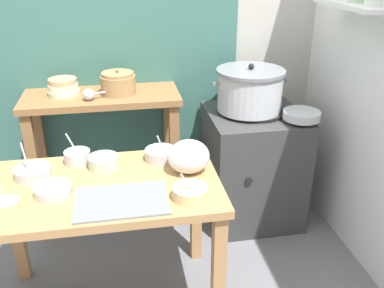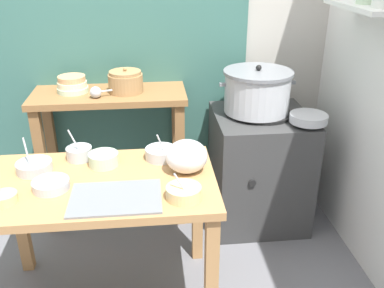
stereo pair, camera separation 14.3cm
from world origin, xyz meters
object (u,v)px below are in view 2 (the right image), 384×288
prep_bowl_3 (4,197)px  stove_block (259,168)px  prep_table (102,200)px  back_shelf_table (112,125)px  prep_bowl_4 (184,192)px  steamer_pot (257,91)px  plastic_bag (187,156)px  ladle (98,92)px  prep_bowl_1 (104,159)px  bowl_stack_enamel (72,84)px  prep_bowl_2 (51,184)px  prep_bowl_6 (79,153)px  serving_tray (116,198)px  prep_bowl_5 (161,153)px  prep_bowl_0 (34,166)px  wide_pan (309,118)px  clay_pot (126,82)px

prep_bowl_3 → stove_block: bearing=31.1°
prep_table → prep_bowl_3: 0.44m
back_shelf_table → prep_bowl_4: back_shelf_table is taller
steamer_pot → plastic_bag: bearing=-128.0°
ladle → prep_bowl_4: size_ratio=1.76×
prep_bowl_1 → steamer_pot: bearing=29.9°
bowl_stack_enamel → prep_bowl_2: (0.01, -0.88, -0.21)m
prep_table → prep_bowl_2: 0.26m
prep_bowl_6 → back_shelf_table: bearing=77.4°
back_shelf_table → prep_bowl_1: back_shelf_table is taller
prep_bowl_2 → prep_bowl_3: size_ratio=1.26×
serving_tray → prep_table: bearing=116.4°
prep_bowl_5 → ladle: bearing=125.5°
back_shelf_table → plastic_bag: size_ratio=4.70×
prep_bowl_0 → prep_bowl_6: (0.20, 0.11, 0.01)m
back_shelf_table → bowl_stack_enamel: bowl_stack_enamel is taller
back_shelf_table → prep_bowl_6: size_ratio=5.71×
ladle → wide_pan: (1.24, -0.23, -0.13)m
stove_block → wide_pan: 0.51m
bowl_stack_enamel → prep_table: bearing=-74.9°
wide_pan → prep_bowl_0: bearing=-167.1°
plastic_bag → prep_bowl_4: bearing=-98.5°
prep_bowl_2 → bowl_stack_enamel: bearing=90.7°
prep_bowl_6 → prep_bowl_3: bearing=-124.2°
prep_bowl_3 → prep_bowl_5: size_ratio=0.82×
prep_table → prep_bowl_0: size_ratio=6.18×
prep_bowl_3 → back_shelf_table: bearing=67.6°
back_shelf_table → clay_pot: size_ratio=4.49×
clay_pot → plastic_bag: clay_pot is taller
prep_bowl_2 → clay_pot: bearing=69.0°
prep_bowl_6 → prep_bowl_2: bearing=-106.8°
prep_bowl_0 → plastic_bag: bearing=-6.3°
bowl_stack_enamel → plastic_bag: (0.64, -0.78, -0.14)m
serving_tray → prep_bowl_2: (-0.30, 0.12, 0.02)m
prep_bowl_3 → ladle: bearing=68.6°
prep_bowl_2 → prep_bowl_4: size_ratio=1.06×
stove_block → plastic_bag: 0.92m
stove_block → prep_bowl_2: bearing=-148.5°
wide_pan → prep_bowl_3: (-1.57, -0.62, -0.06)m
prep_bowl_2 → prep_bowl_4: (0.60, -0.14, 0.01)m
prep_bowl_0 → clay_pot: bearing=56.6°
clay_pot → prep_bowl_4: (0.27, -0.99, -0.22)m
steamer_pot → ladle: bearing=179.1°
prep_table → ladle: ladle is taller
back_shelf_table → clay_pot: 0.31m
bowl_stack_enamel → ladle: size_ratio=0.69×
prep_bowl_4 → ladle: bearing=116.2°
plastic_bag → prep_bowl_0: prep_bowl_0 is taller
prep_bowl_4 → prep_bowl_3: bearing=176.6°
prep_bowl_0 → prep_bowl_6: bearing=29.5°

